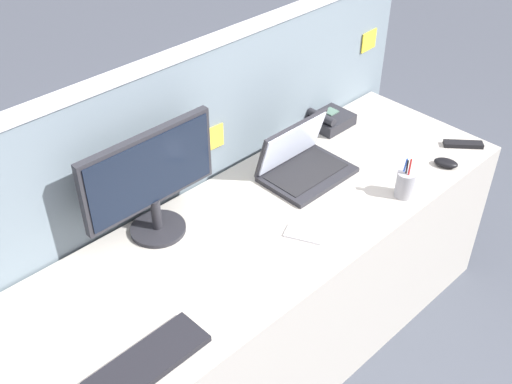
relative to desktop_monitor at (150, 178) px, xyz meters
name	(u,v)px	position (x,y,z in m)	size (l,w,h in m)	color
ground_plane	(264,350)	(0.31, -0.25, -0.98)	(10.00, 10.00, 0.00)	#424751
desk	(264,292)	(0.31, -0.25, -0.61)	(2.22, 0.72, 0.74)	#ADA89E
cubicle_divider	(198,194)	(0.31, 0.14, -0.32)	(2.39, 0.08, 1.32)	slate
desktop_monitor	(150,178)	(0.00, 0.00, 0.00)	(0.53, 0.21, 0.41)	#232328
laptop	(301,162)	(0.65, -0.13, -0.18)	(0.36, 0.26, 0.22)	#232328
desk_phone	(329,120)	(1.02, 0.04, -0.21)	(0.19, 0.16, 0.09)	#232328
keyboard_main	(148,361)	(-0.38, -0.47, -0.23)	(0.37, 0.14, 0.02)	black
computer_mouse_right_hand	(446,163)	(1.12, -0.52, -0.22)	(0.06, 0.10, 0.03)	black
pen_cup	(405,184)	(0.83, -0.51, -0.18)	(0.07, 0.07, 0.18)	#99999E
cell_phone_white_slab	(304,234)	(0.37, -0.40, -0.23)	(0.07, 0.14, 0.01)	silver
tv_remote	(463,144)	(1.31, -0.49, -0.23)	(0.04, 0.17, 0.02)	black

